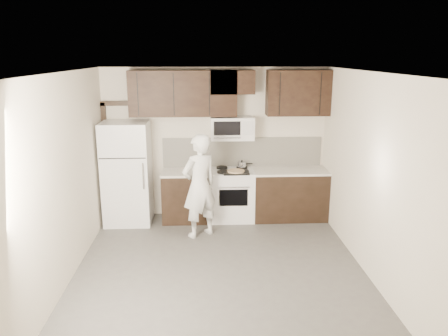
{
  "coord_description": "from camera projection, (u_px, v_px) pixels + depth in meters",
  "views": [
    {
      "loc": [
        -0.2,
        -5.54,
        2.92
      ],
      "look_at": [
        0.1,
        0.9,
        1.23
      ],
      "focal_mm": 35.0,
      "sensor_mm": 36.0,
      "label": 1
    }
  ],
  "objects": [
    {
      "name": "back_wall",
      "position": [
        215.0,
        143.0,
        7.93
      ],
      "size": [
        4.0,
        0.0,
        4.0
      ],
      "primitive_type": "plane",
      "rotation": [
        1.57,
        0.0,
        0.0
      ],
      "color": "beige",
      "rests_on": "ground"
    },
    {
      "name": "person",
      "position": [
        199.0,
        186.0,
        7.04
      ],
      "size": [
        0.75,
        0.69,
        1.71
      ],
      "primitive_type": "imported",
      "rotation": [
        0.0,
        0.0,
        3.73
      ],
      "color": "white",
      "rests_on": "floor"
    },
    {
      "name": "refrigerator",
      "position": [
        127.0,
        173.0,
        7.63
      ],
      "size": [
        0.8,
        0.76,
        1.8
      ],
      "color": "white",
      "rests_on": "floor"
    },
    {
      "name": "microwave",
      "position": [
        232.0,
        128.0,
        7.68
      ],
      "size": [
        0.76,
        0.42,
        0.4
      ],
      "color": "white",
      "rests_on": "upper_cabinets"
    },
    {
      "name": "ceiling",
      "position": [
        219.0,
        72.0,
        5.42
      ],
      "size": [
        4.5,
        4.5,
        0.0
      ],
      "primitive_type": "plane",
      "rotation": [
        3.14,
        0.0,
        0.0
      ],
      "color": "white",
      "rests_on": "back_wall"
    },
    {
      "name": "floor",
      "position": [
        220.0,
        269.0,
        6.1
      ],
      "size": [
        4.5,
        4.5,
        0.0
      ],
      "primitive_type": "plane",
      "color": "#4E4B49",
      "rests_on": "ground"
    },
    {
      "name": "upper_cabinets",
      "position": [
        227.0,
        92.0,
        7.54
      ],
      "size": [
        3.48,
        0.35,
        0.78
      ],
      "color": "black",
      "rests_on": "back_wall"
    },
    {
      "name": "saucepan",
      "position": [
        242.0,
        165.0,
        7.9
      ],
      "size": [
        0.27,
        0.16,
        0.15
      ],
      "color": "silver",
      "rests_on": "stove"
    },
    {
      "name": "backsplash",
      "position": [
        242.0,
        152.0,
        7.99
      ],
      "size": [
        2.9,
        0.02,
        0.54
      ],
      "primitive_type": "cube",
      "color": "silver",
      "rests_on": "counter_run"
    },
    {
      "name": "pizza",
      "position": [
        236.0,
        171.0,
        7.59
      ],
      "size": [
        0.31,
        0.31,
        0.02
      ],
      "primitive_type": "cylinder",
      "rotation": [
        0.0,
        0.0,
        0.02
      ],
      "color": "beige",
      "rests_on": "baking_tray"
    },
    {
      "name": "stove",
      "position": [
        232.0,
        194.0,
        7.87
      ],
      "size": [
        0.76,
        0.66,
        0.94
      ],
      "color": "white",
      "rests_on": "floor"
    },
    {
      "name": "counter_run",
      "position": [
        249.0,
        194.0,
        7.89
      ],
      "size": [
        2.95,
        0.64,
        0.91
      ],
      "color": "black",
      "rests_on": "floor"
    },
    {
      "name": "door_trim",
      "position": [
        108.0,
        150.0,
        7.83
      ],
      "size": [
        0.5,
        0.08,
        2.12
      ],
      "color": "black",
      "rests_on": "floor"
    },
    {
      "name": "baking_tray",
      "position": [
        236.0,
        172.0,
        7.59
      ],
      "size": [
        0.46,
        0.35,
        0.02
      ],
      "primitive_type": "cube",
      "rotation": [
        0.0,
        0.0,
        0.02
      ],
      "color": "black",
      "rests_on": "counter_run"
    }
  ]
}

